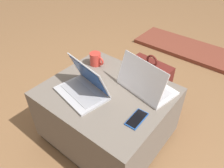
{
  "coord_description": "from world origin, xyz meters",
  "views": [
    {
      "loc": [
        0.71,
        -0.83,
        1.4
      ],
      "look_at": [
        0.04,
        0.0,
        0.54
      ],
      "focal_mm": 35.0,
      "sensor_mm": 36.0,
      "label": 1
    }
  ],
  "objects_px": {
    "laptop_near": "(84,87)",
    "cell_phone": "(137,119)",
    "coffee_mug": "(96,59)",
    "backpack": "(149,87)",
    "laptop_far": "(145,84)"
  },
  "relations": [
    {
      "from": "laptop_near",
      "to": "coffee_mug",
      "type": "xyz_separation_m",
      "value": [
        -0.16,
        0.3,
        0.0
      ]
    },
    {
      "from": "laptop_far",
      "to": "cell_phone",
      "type": "xyz_separation_m",
      "value": [
        0.11,
        -0.25,
        -0.04
      ]
    },
    {
      "from": "cell_phone",
      "to": "coffee_mug",
      "type": "bearing_deg",
      "value": -27.79
    },
    {
      "from": "backpack",
      "to": "laptop_far",
      "type": "bearing_deg",
      "value": 116.04
    },
    {
      "from": "laptop_near",
      "to": "backpack",
      "type": "xyz_separation_m",
      "value": [
        0.17,
        0.58,
        -0.28
      ]
    },
    {
      "from": "laptop_far",
      "to": "coffee_mug",
      "type": "bearing_deg",
      "value": 8.2
    },
    {
      "from": "laptop_near",
      "to": "cell_phone",
      "type": "xyz_separation_m",
      "value": [
        0.4,
        0.02,
        -0.04
      ]
    },
    {
      "from": "laptop_near",
      "to": "laptop_far",
      "type": "bearing_deg",
      "value": 53.63
    },
    {
      "from": "laptop_far",
      "to": "laptop_near",
      "type": "bearing_deg",
      "value": 54.21
    },
    {
      "from": "laptop_far",
      "to": "backpack",
      "type": "bearing_deg",
      "value": -57.14
    },
    {
      "from": "laptop_far",
      "to": "cell_phone",
      "type": "height_order",
      "value": "laptop_far"
    },
    {
      "from": "laptop_near",
      "to": "cell_phone",
      "type": "height_order",
      "value": "laptop_near"
    },
    {
      "from": "cell_phone",
      "to": "backpack",
      "type": "bearing_deg",
      "value": -69.47
    },
    {
      "from": "cell_phone",
      "to": "coffee_mug",
      "type": "xyz_separation_m",
      "value": [
        -0.56,
        0.28,
        0.04
      ]
    },
    {
      "from": "coffee_mug",
      "to": "backpack",
      "type": "bearing_deg",
      "value": 40.25
    }
  ]
}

